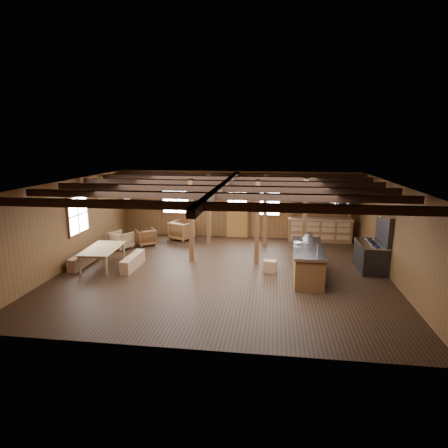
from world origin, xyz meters
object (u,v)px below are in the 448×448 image
(kitchen_island, at_px, (308,262))
(dining_table, at_px, (104,257))
(armchair_b, at_px, (182,231))
(commercial_range, at_px, (373,251))
(armchair_a, at_px, (146,237))
(armchair_c, at_px, (121,240))

(kitchen_island, height_order, dining_table, kitchen_island)
(armchair_b, bearing_deg, commercial_range, 179.77)
(commercial_range, distance_m, armchair_b, 7.48)
(kitchen_island, distance_m, armchair_a, 6.61)
(commercial_range, bearing_deg, dining_table, -174.62)
(armchair_a, distance_m, armchair_c, 0.98)
(kitchen_island, bearing_deg, dining_table, -179.70)
(armchair_c, bearing_deg, dining_table, 124.27)
(dining_table, height_order, armchair_c, armchair_c)
(dining_table, distance_m, armchair_c, 2.09)
(commercial_range, xyz_separation_m, armchair_a, (-8.07, 1.88, -0.29))
(commercial_range, distance_m, armchair_a, 8.29)
(kitchen_island, height_order, armchair_c, kitchen_island)
(kitchen_island, distance_m, armchair_c, 7.10)
(armchair_b, bearing_deg, armchair_c, 62.64)
(armchair_a, bearing_deg, dining_table, 44.50)
(commercial_range, relative_size, armchair_c, 2.52)
(armchair_b, bearing_deg, dining_table, 88.46)
(commercial_range, bearing_deg, armchair_b, 157.14)
(dining_table, xyz_separation_m, armchair_c, (-0.29, 2.07, 0.02))
(kitchen_island, bearing_deg, armchair_a, 156.29)
(kitchen_island, distance_m, commercial_range, 2.28)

